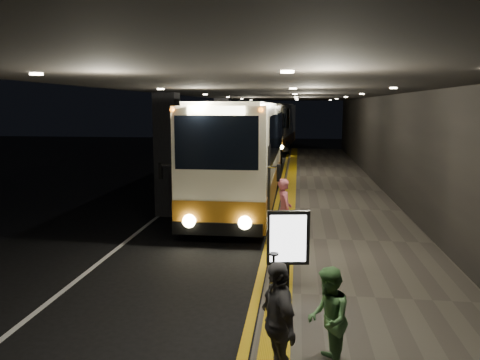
# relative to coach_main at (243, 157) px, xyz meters

# --- Properties ---
(ground) EXTENTS (90.00, 90.00, 0.00)m
(ground) POSITION_rel_coach_main_xyz_m (-0.98, -6.31, -1.89)
(ground) COLOR black
(lane_line_white) EXTENTS (0.12, 50.00, 0.01)m
(lane_line_white) POSITION_rel_coach_main_xyz_m (-2.78, -1.31, -1.89)
(lane_line_white) COLOR silver
(lane_line_white) RESTS_ON ground
(kerb_stripe_yellow) EXTENTS (0.18, 50.00, 0.01)m
(kerb_stripe_yellow) POSITION_rel_coach_main_xyz_m (1.37, -1.31, -1.89)
(kerb_stripe_yellow) COLOR gold
(kerb_stripe_yellow) RESTS_ON ground
(sidewalk) EXTENTS (4.50, 50.00, 0.15)m
(sidewalk) POSITION_rel_coach_main_xyz_m (3.77, -1.31, -1.82)
(sidewalk) COLOR #514C44
(sidewalk) RESTS_ON ground
(tactile_strip) EXTENTS (0.50, 50.00, 0.01)m
(tactile_strip) POSITION_rel_coach_main_xyz_m (1.87, -1.31, -1.74)
(tactile_strip) COLOR gold
(tactile_strip) RESTS_ON sidewalk
(terminal_wall) EXTENTS (0.10, 50.00, 6.00)m
(terminal_wall) POSITION_rel_coach_main_xyz_m (6.02, -1.31, 1.11)
(terminal_wall) COLOR black
(terminal_wall) RESTS_ON ground
(support_columns) EXTENTS (0.80, 24.80, 4.40)m
(support_columns) POSITION_rel_coach_main_xyz_m (-2.48, -2.31, 0.31)
(support_columns) COLOR black
(support_columns) RESTS_ON ground
(canopy) EXTENTS (9.00, 50.00, 0.40)m
(canopy) POSITION_rel_coach_main_xyz_m (1.52, -1.31, 2.71)
(canopy) COLOR black
(canopy) RESTS_ON support_columns
(coach_main) EXTENTS (2.69, 12.69, 3.94)m
(coach_main) POSITION_rel_coach_main_xyz_m (0.00, 0.00, 0.00)
(coach_main) COLOR beige
(coach_main) RESTS_ON ground
(coach_second) EXTENTS (2.88, 11.91, 3.72)m
(coach_second) POSITION_rel_coach_main_xyz_m (-0.12, 9.47, -0.11)
(coach_second) COLOR beige
(coach_second) RESTS_ON ground
(coach_third) EXTENTS (3.49, 12.91, 4.01)m
(coach_third) POSITION_rel_coach_main_xyz_m (0.11, 23.85, 0.03)
(coach_third) COLOR beige
(coach_third) RESTS_ON ground
(passenger_boarding) EXTENTS (0.59, 0.75, 1.79)m
(passenger_boarding) POSITION_rel_coach_main_xyz_m (1.83, -5.72, -0.85)
(passenger_boarding) COLOR #BC5764
(passenger_boarding) RESTS_ON sidewalk
(passenger_waiting_green) EXTENTS (0.48, 0.75, 1.52)m
(passenger_waiting_green) POSITION_rel_coach_main_xyz_m (2.66, -12.17, -0.98)
(passenger_waiting_green) COLOR #457742
(passenger_waiting_green) RESTS_ON sidewalk
(passenger_waiting_grey) EXTENTS (0.89, 1.14, 1.74)m
(passenger_waiting_grey) POSITION_rel_coach_main_xyz_m (1.95, -12.61, -0.87)
(passenger_waiting_grey) COLOR #49484D
(passenger_waiting_grey) RESTS_ON sidewalk
(info_sign) EXTENTS (0.84, 0.24, 1.77)m
(info_sign) POSITION_rel_coach_main_xyz_m (2.02, -9.68, -0.55)
(info_sign) COLOR black
(info_sign) RESTS_ON sidewalk
(stanchion_post) EXTENTS (0.05, 0.05, 1.07)m
(stanchion_post) POSITION_rel_coach_main_xyz_m (1.77, -10.23, -1.21)
(stanchion_post) COLOR black
(stanchion_post) RESTS_ON sidewalk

